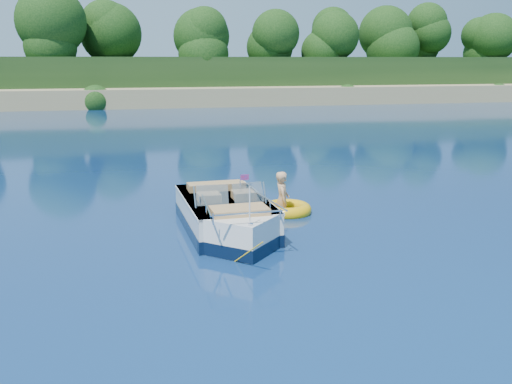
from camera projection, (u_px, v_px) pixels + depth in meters
ground at (284, 235)px, 12.63m from camera, size 160.00×160.00×0.00m
shoreline at (148, 82)px, 72.90m from camera, size 170.00×59.00×6.00m
treeline at (158, 39)px, 50.28m from camera, size 150.00×7.12×8.19m
motorboat at (228, 219)px, 12.74m from camera, size 1.94×5.05×1.68m
tow_tube at (287, 210)px, 14.46m from camera, size 1.56×1.56×0.34m
boy at (282, 213)px, 14.47m from camera, size 0.48×0.86×1.60m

